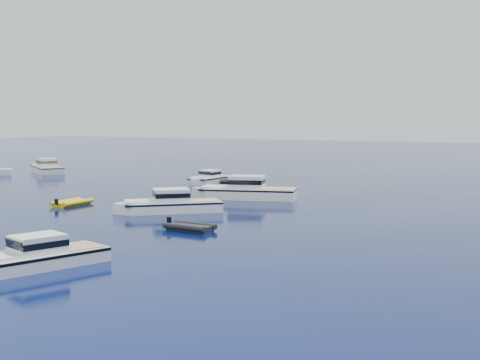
{
  "coord_description": "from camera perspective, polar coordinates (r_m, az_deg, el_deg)",
  "views": [
    {
      "loc": [
        23.68,
        -18.81,
        7.03
      ],
      "look_at": [
        -3.27,
        26.59,
        2.2
      ],
      "focal_mm": 48.18,
      "sensor_mm": 36.0,
      "label": 1
    }
  ],
  "objects": [
    {
      "name": "ground",
      "position": [
        31.05,
        -20.5,
        -8.2
      ],
      "size": [
        400.0,
        400.0,
        0.0
      ],
      "primitive_type": "plane",
      "color": "#081952",
      "rests_on": "ground"
    },
    {
      "name": "motor_cruiser_near",
      "position": [
        32.69,
        -17.67,
        -7.44
      ],
      "size": [
        4.35,
        8.13,
        2.04
      ],
      "primitive_type": null,
      "rotation": [
        0.0,
        0.0,
        2.87
      ],
      "color": "silver",
      "rests_on": "ground"
    },
    {
      "name": "motor_cruiser_left",
      "position": [
        50.19,
        -6.3,
        -2.86
      ],
      "size": [
        8.2,
        8.25,
        2.34
      ],
      "primitive_type": null,
      "rotation": [
        0.0,
        0.0,
        2.36
      ],
      "color": "white",
      "rests_on": "ground"
    },
    {
      "name": "motor_cruiser_centre",
      "position": [
        58.59,
        0.41,
        -1.66
      ],
      "size": [
        10.72,
        6.37,
        2.69
      ],
      "primitive_type": null,
      "rotation": [
        0.0,
        0.0,
        1.91
      ],
      "color": "silver",
      "rests_on": "ground"
    },
    {
      "name": "motor_cruiser_far_l",
      "position": [
        91.97,
        -16.75,
        0.62
      ],
      "size": [
        9.88,
        7.6,
        2.56
      ],
      "primitive_type": null,
      "rotation": [
        0.0,
        0.0,
        1.03
      ],
      "color": "silver",
      "rests_on": "ground"
    },
    {
      "name": "motor_cruiser_horizon",
      "position": [
        73.56,
        -2.75,
        -0.26
      ],
      "size": [
        2.22,
        7.26,
        1.9
      ],
      "primitive_type": null,
      "rotation": [
        0.0,
        0.0,
        3.14
      ],
      "color": "white",
      "rests_on": "ground"
    },
    {
      "name": "tender_yellow",
      "position": [
        55.79,
        -14.65,
        -2.18
      ],
      "size": [
        2.39,
        3.95,
        0.95
      ],
      "primitive_type": null,
      "rotation": [
        0.0,
        0.0,
        0.09
      ],
      "color": "gold",
      "rests_on": "ground"
    },
    {
      "name": "tender_grey_near",
      "position": [
        41.78,
        -4.47,
        -4.48
      ],
      "size": [
        3.51,
        2.05,
        0.95
      ],
      "primitive_type": null,
      "rotation": [
        0.0,
        0.0,
        4.67
      ],
      "color": "black",
      "rests_on": "ground"
    },
    {
      "name": "tender_grey_far",
      "position": [
        72.95,
        -0.2,
        -0.3
      ],
      "size": [
        4.79,
        3.98,
        0.95
      ],
      "primitive_type": null,
      "rotation": [
        0.0,
        0.0,
        2.06
      ],
      "color": "black",
      "rests_on": "ground"
    }
  ]
}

